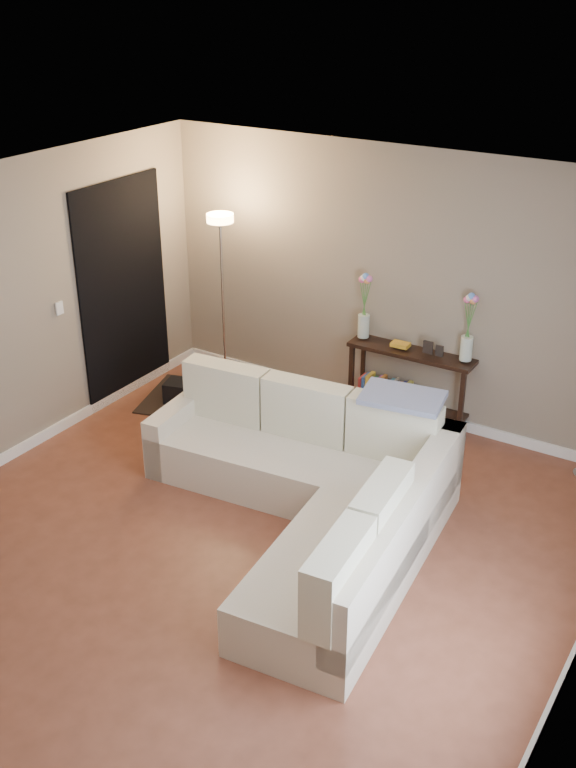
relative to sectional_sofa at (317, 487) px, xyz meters
The scene contains 18 objects.
floor 0.84m from the sectional_sofa, 115.38° to the right, with size 5.00×5.50×0.01m, color brown.
ceiling 2.40m from the sectional_sofa, 115.38° to the right, with size 5.00×5.50×0.01m, color white.
wall_back 2.30m from the sectional_sofa, 99.08° to the left, with size 5.00×0.02×2.60m, color gray.
baseboard_back 2.09m from the sectional_sofa, 99.19° to the left, with size 5.00×0.03×0.10m, color white.
baseboard_left 2.91m from the sectional_sofa, 166.12° to the right, with size 0.03×5.50×0.10m, color white.
baseboard_right 2.28m from the sectional_sofa, 17.89° to the right, with size 0.03×5.50×0.10m, color white.
doorway 3.08m from the sectional_sofa, 160.33° to the left, with size 0.02×1.20×2.20m, color black.
switch_plate 2.95m from the sectional_sofa, behind, with size 0.02×0.08×0.12m, color white.
sectional_sofa is the anchor object (origin of this frame).
throw_blanket 0.98m from the sectional_sofa, 59.70° to the left, with size 0.64×0.37×0.05m, color gray.
console_table 1.95m from the sectional_sofa, 95.14° to the left, with size 1.23×0.35×0.75m.
leaning_mirror 2.24m from the sectional_sofa, 92.83° to the left, with size 0.87×0.06×0.68m.
table_decor 1.97m from the sectional_sofa, 93.11° to the left, with size 0.52×0.12×0.12m.
flower_vase_left 2.15m from the sectional_sofa, 107.75° to the left, with size 0.14×0.11×0.64m.
flower_vase_right 2.12m from the sectional_sofa, 77.95° to the left, with size 0.14×0.11×0.64m.
floor_lamp_lit 2.76m from the sectional_sofa, 141.89° to the left, with size 0.33×0.33×1.85m.
charcoal_rug 2.39m from the sectional_sofa, 148.80° to the left, with size 1.21×0.91×0.02m, color black.
black_bag 2.45m from the sectional_sofa, 153.88° to the left, with size 0.34×0.24×0.22m, color black.
Camera 1 is at (3.13, -4.20, 4.00)m, focal length 40.00 mm.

